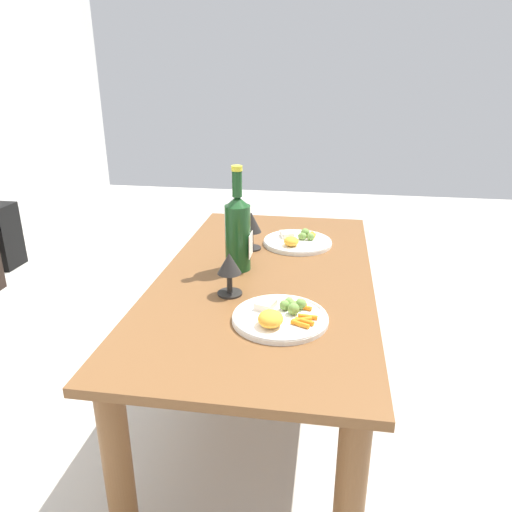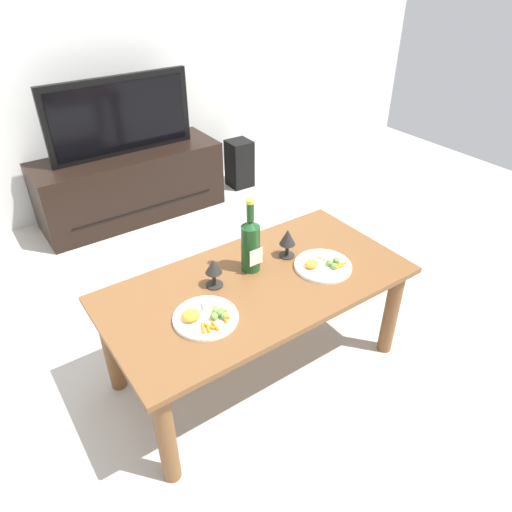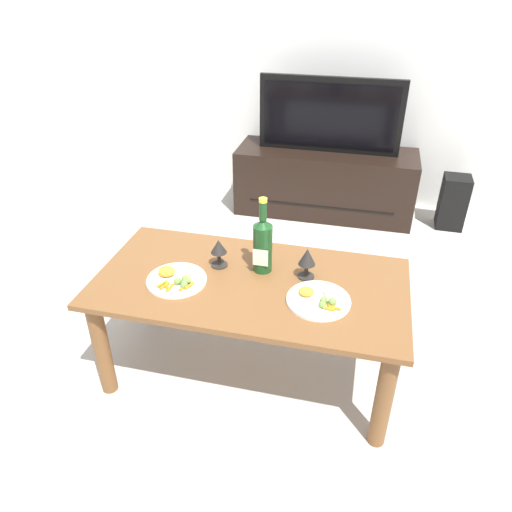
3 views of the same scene
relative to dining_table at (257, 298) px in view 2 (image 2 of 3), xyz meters
name	(u,v)px [view 2 (image 2 of 3)]	position (x,y,z in m)	size (l,w,h in m)	color
ground_plane	(257,366)	(0.00, 0.00, -0.42)	(6.40, 6.40, 0.00)	#B7B2A8
back_wall	(67,19)	(0.00, 2.10, 0.88)	(6.40, 0.10, 2.60)	silver
dining_table	(257,298)	(0.00, 0.00, 0.00)	(1.31, 0.67, 0.51)	brown
tv_stand	(131,185)	(0.13, 1.77, -0.18)	(1.30, 0.46, 0.48)	black
tv_screen	(120,116)	(0.13, 1.77, 0.32)	(1.00, 0.05, 0.52)	black
floor_speaker	(239,164)	(1.05, 1.74, -0.23)	(0.18, 0.18, 0.38)	black
wine_bottle	(251,243)	(0.03, 0.10, 0.22)	(0.08, 0.08, 0.34)	#19471E
goblet_left	(213,269)	(-0.16, 0.08, 0.18)	(0.07, 0.07, 0.13)	black
goblet_right	(288,239)	(0.22, 0.08, 0.18)	(0.07, 0.07, 0.14)	black
dinner_plate_left	(205,317)	(-0.30, -0.08, 0.10)	(0.25, 0.25, 0.05)	white
dinner_plate_right	(323,265)	(0.30, -0.08, 0.10)	(0.26, 0.26, 0.05)	white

